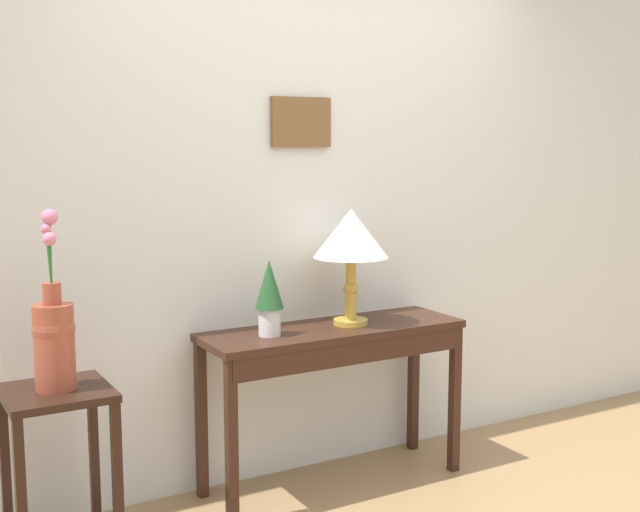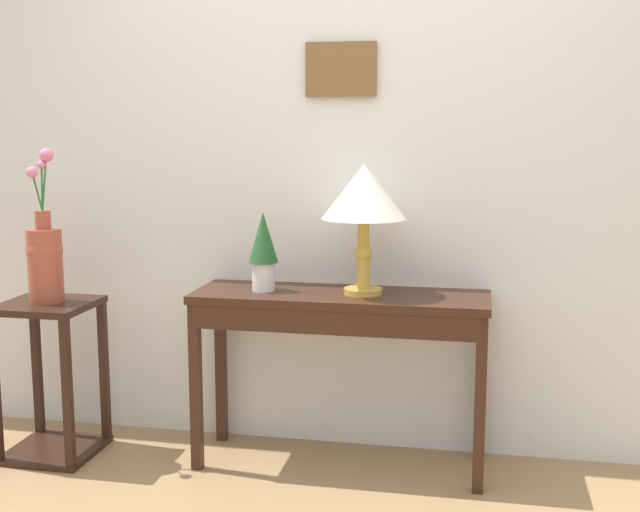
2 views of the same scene
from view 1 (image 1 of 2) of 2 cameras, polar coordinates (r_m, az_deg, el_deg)
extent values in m
cube|color=silver|center=(3.96, -1.13, 4.80)|extent=(9.00, 0.10, 2.80)
cube|color=brown|center=(3.88, -1.33, 9.39)|extent=(0.31, 0.02, 0.23)
cube|color=#4D6F68|center=(3.87, -1.30, 9.39)|extent=(0.25, 0.01, 0.19)
cube|color=#381E14|center=(3.80, 0.92, -5.24)|extent=(1.26, 0.41, 0.03)
cube|color=#381E14|center=(3.66, 2.39, -6.83)|extent=(1.19, 0.03, 0.10)
cube|color=#381E14|center=(3.51, -6.24, -13.01)|extent=(0.04, 0.04, 0.73)
cube|color=#381E14|center=(4.10, 9.44, -9.93)|extent=(0.04, 0.04, 0.73)
cube|color=#381E14|center=(3.80, -8.34, -11.35)|extent=(0.04, 0.04, 0.73)
cube|color=#381E14|center=(4.35, 6.58, -8.80)|extent=(0.04, 0.04, 0.73)
cylinder|color=gold|center=(3.84, 2.16, -4.64)|extent=(0.16, 0.16, 0.02)
cylinder|color=gold|center=(3.82, 2.17, -3.38)|extent=(0.06, 0.06, 0.15)
sphere|color=gold|center=(3.81, 2.17, -2.29)|extent=(0.07, 0.07, 0.07)
cylinder|color=gold|center=(3.80, 2.18, -1.19)|extent=(0.05, 0.05, 0.15)
cone|color=white|center=(3.77, 2.19, 1.62)|extent=(0.35, 0.35, 0.23)
cylinder|color=silver|center=(3.61, -3.57, -4.65)|extent=(0.10, 0.10, 0.12)
cone|color=#235128|center=(3.58, -3.59, -1.98)|extent=(0.13, 0.13, 0.22)
cube|color=black|center=(3.23, -18.03, -9.14)|extent=(0.39, 0.39, 0.03)
cube|color=black|center=(3.16, -20.24, -16.14)|extent=(0.04, 0.03, 0.64)
cube|color=black|center=(3.23, -14.03, -15.38)|extent=(0.04, 0.03, 0.64)
cube|color=black|center=(3.48, -21.23, -13.96)|extent=(0.04, 0.04, 0.64)
cube|color=black|center=(3.54, -15.60, -13.33)|extent=(0.04, 0.04, 0.64)
cylinder|color=#9E4733|center=(3.19, -18.17, -6.09)|extent=(0.15, 0.15, 0.32)
sphere|color=#9E4733|center=(3.17, -18.22, -4.84)|extent=(0.16, 0.16, 0.16)
cylinder|color=#9E4733|center=(3.15, -18.33, -2.51)|extent=(0.07, 0.07, 0.08)
cylinder|color=#2D662D|center=(3.14, -18.54, 0.01)|extent=(0.02, 0.03, 0.20)
sphere|color=pink|center=(3.13, -18.71, 1.81)|extent=(0.04, 0.04, 0.04)
cylinder|color=#2D662D|center=(3.10, -18.42, -0.34)|extent=(0.02, 0.06, 0.17)
sphere|color=pink|center=(3.07, -18.48, 1.15)|extent=(0.05, 0.05, 0.05)
cylinder|color=#2D662D|center=(3.14, -18.42, 0.41)|extent=(0.02, 0.05, 0.24)
sphere|color=pink|center=(3.15, -18.48, 2.61)|extent=(0.06, 0.06, 0.06)
camera|label=2|loc=(2.49, 63.85, -0.08)|focal=45.77mm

